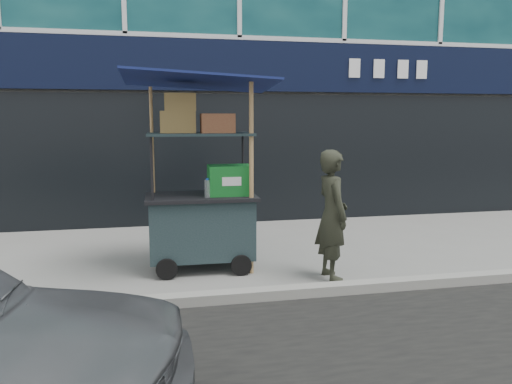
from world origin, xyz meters
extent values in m
plane|color=slate|center=(0.00, 0.00, 0.00)|extent=(80.00, 80.00, 0.00)
cube|color=gray|center=(0.00, -0.20, 0.06)|extent=(80.00, 0.18, 0.12)
cube|color=black|center=(0.00, 3.86, 2.90)|extent=(15.68, 0.06, 0.90)
cube|color=black|center=(0.00, 3.90, 1.20)|extent=(15.68, 0.04, 2.40)
cube|color=#182829|center=(-1.01, 1.10, 0.55)|extent=(1.34, 0.80, 0.77)
cylinder|color=black|center=(-1.48, 0.70, 0.13)|extent=(0.26, 0.06, 0.26)
cylinder|color=black|center=(-0.56, 0.68, 0.13)|extent=(0.26, 0.06, 0.26)
cube|color=black|center=(-1.01, 1.10, 0.96)|extent=(1.43, 0.89, 0.04)
cylinder|color=black|center=(-1.62, 0.78, 1.35)|extent=(0.03, 0.03, 0.82)
cylinder|color=black|center=(-0.42, 0.75, 1.35)|extent=(0.03, 0.03, 0.82)
cylinder|color=black|center=(-1.61, 1.44, 1.35)|extent=(0.03, 0.03, 0.82)
cylinder|color=black|center=(-0.40, 1.41, 1.35)|extent=(0.03, 0.03, 0.82)
cube|color=#182829|center=(-1.01, 1.10, 1.76)|extent=(1.34, 0.80, 0.03)
cylinder|color=olive|center=(-0.42, 0.75, 1.24)|extent=(0.06, 0.06, 2.47)
cylinder|color=olive|center=(-1.61, 1.44, 1.18)|extent=(0.04, 0.04, 2.36)
cube|color=#0D1348|center=(-1.01, 1.10, 2.42)|extent=(1.89, 1.36, 0.22)
cube|color=#0F641D|center=(-0.64, 1.03, 1.17)|extent=(0.56, 0.40, 0.38)
cylinder|color=silver|center=(-0.95, 0.88, 1.09)|extent=(0.07, 0.07, 0.22)
cylinder|color=blue|center=(-0.95, 0.88, 1.21)|extent=(0.04, 0.04, 0.02)
cube|color=olive|center=(-1.29, 1.16, 1.91)|extent=(0.45, 0.34, 0.27)
cube|color=#9B6D44|center=(-0.79, 1.04, 1.90)|extent=(0.42, 0.32, 0.24)
cube|color=olive|center=(-1.25, 1.14, 2.16)|extent=(0.39, 0.29, 0.22)
imported|color=#26291E|center=(0.51, 0.36, 0.79)|extent=(0.41, 0.60, 1.59)
camera|label=1|loc=(-1.63, -5.27, 1.96)|focal=35.00mm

